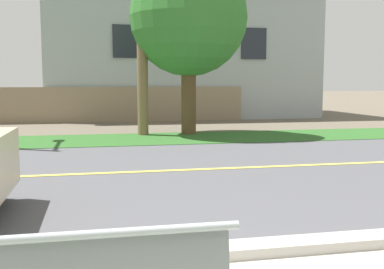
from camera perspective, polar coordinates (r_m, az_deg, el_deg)
ground_plane at (r=9.73m, az=-4.89°, el=-2.90°), size 140.00×140.00×0.00m
curb_edge at (r=4.32m, az=4.52°, el=-14.14°), size 44.00×0.30×0.11m
street_asphalt at (r=8.26m, az=-3.62°, el=-4.53°), size 52.00×8.00×0.01m
road_centre_line at (r=8.26m, az=-3.62°, el=-4.49°), size 48.00×0.14×0.01m
far_verge_grass at (r=12.95m, az=-6.64°, el=-0.56°), size 48.00×2.80×0.02m
shade_tree_left at (r=14.19m, az=0.08°, el=15.32°), size 3.52×3.52×5.80m
garden_wall at (r=18.80m, az=-13.36°, el=3.59°), size 13.00×0.36×1.40m
house_across_street at (r=22.38m, az=-1.72°, el=10.74°), size 12.74×6.91×6.42m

